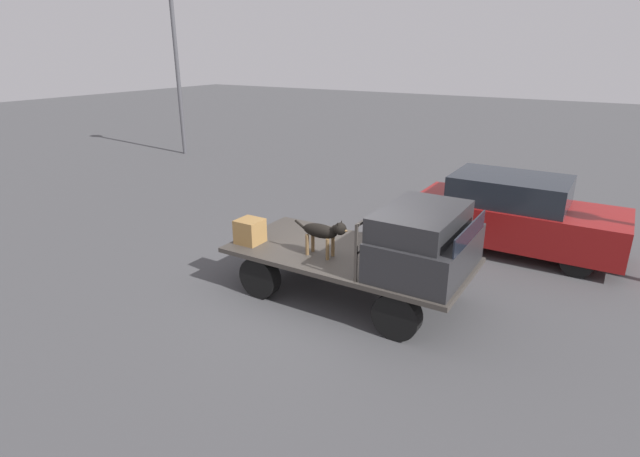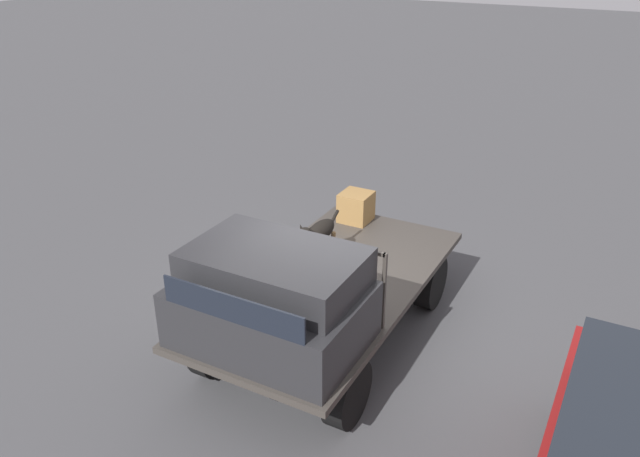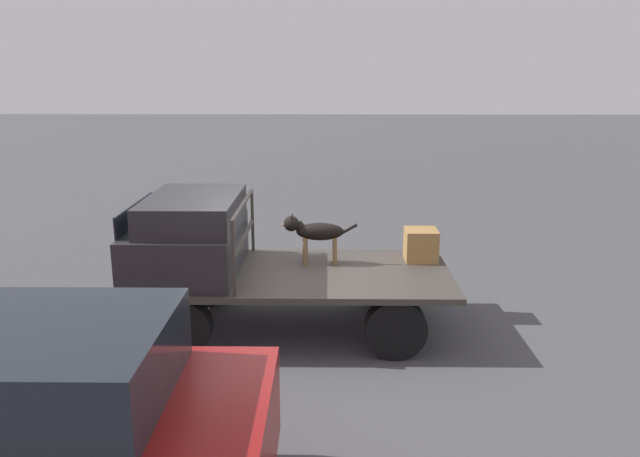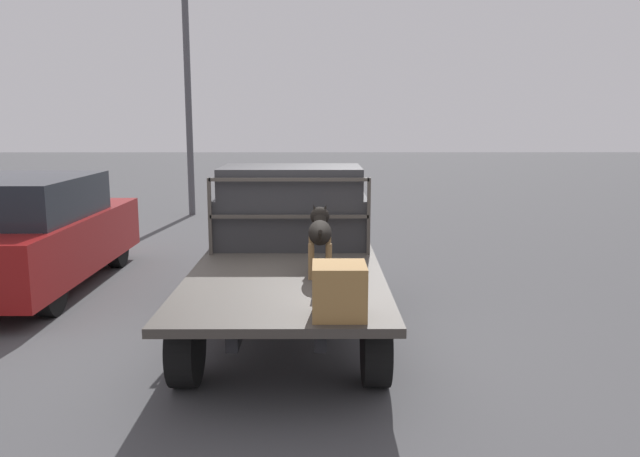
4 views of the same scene
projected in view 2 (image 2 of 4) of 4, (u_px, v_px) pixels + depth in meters
name	position (u px, v px, depth m)	size (l,w,h in m)	color
ground_plane	(331.00, 335.00, 8.02)	(80.00, 80.00, 0.00)	#474749
flatbed_truck	(331.00, 296.00, 7.76)	(4.15, 2.04, 0.80)	black
truck_cab	(272.00, 299.00, 6.41)	(1.34, 1.92, 1.00)	#28282B
truck_headboard	(306.00, 259.00, 6.92)	(0.04, 1.92, 0.92)	#3D3833
dog	(317.00, 234.00, 7.85)	(1.04, 0.24, 0.69)	brown
cargo_crate	(356.00, 207.00, 9.19)	(0.44, 0.44, 0.44)	olive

